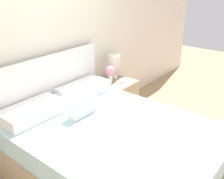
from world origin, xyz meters
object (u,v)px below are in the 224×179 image
Objects in this scene: bed at (109,148)px; table_lamp at (114,63)px; nightstand at (118,98)px; flower_vase at (110,72)px; teacup at (123,81)px.

bed is 5.71× the size of table_lamp.
flower_vase is at bearing 159.21° from nightstand.
nightstand is (1.13, 0.75, -0.05)m from bed.
table_lamp is (1.18, 0.87, 0.50)m from bed.
bed reaches higher than flower_vase.
bed reaches higher than nightstand.
flower_vase reaches higher than teacup.
flower_vase reaches higher than nightstand.
bed is at bearing -141.29° from flower_vase.
nightstand is at bearing 92.97° from teacup.
table_lamp is 2.87× the size of teacup.
flower_vase is at bearing 38.71° from bed.
table_lamp is at bearing 77.62° from teacup.
nightstand is 1.51× the size of table_lamp.
table_lamp is 0.22m from flower_vase.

